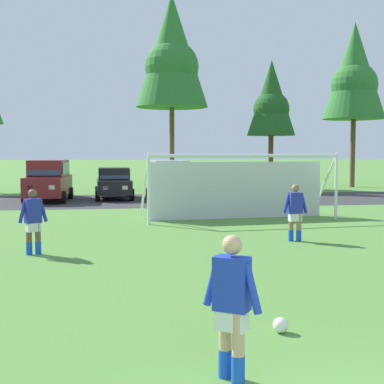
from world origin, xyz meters
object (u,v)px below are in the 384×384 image
at_px(player_midfield_center, 33,222).
at_px(parked_car_slot_left, 114,183).
at_px(soccer_ball, 281,325).
at_px(parked_car_slot_center_left, 169,180).
at_px(player_defender_far, 295,213).
at_px(soccer_goal, 240,185).
at_px(player_striker_near, 232,308).
at_px(parked_car_slot_far_left, 49,180).
at_px(parked_car_slot_center, 220,183).

distance_m(player_midfield_center, parked_car_slot_left, 16.43).
relative_size(player_midfield_center, parked_car_slot_left, 0.39).
bearing_deg(soccer_ball, parked_car_slot_center_left, 88.10).
height_order(player_defender_far, parked_car_slot_center_left, parked_car_slot_center_left).
relative_size(soccer_goal, player_striker_near, 4.61).
bearing_deg(player_defender_far, player_striker_near, -113.47).
xyz_separation_m(player_midfield_center, player_defender_far, (7.16, 1.00, 0.00)).
xyz_separation_m(player_striker_near, parked_car_slot_far_left, (-4.51, 23.47, 0.29)).
bearing_deg(parked_car_slot_center, player_defender_far, -93.13).
distance_m(parked_car_slot_left, parked_car_slot_center_left, 3.61).
distance_m(soccer_goal, parked_car_slot_far_left, 12.16).
distance_m(soccer_ball, parked_car_slot_far_left, 22.72).
relative_size(parked_car_slot_far_left, parked_car_slot_center_left, 1.01).
bearing_deg(soccer_ball, player_striker_near, -125.55).
xyz_separation_m(parked_car_slot_far_left, parked_car_slot_center, (9.25, 0.31, -0.24)).
distance_m(soccer_goal, player_striker_near, 14.86).
bearing_deg(soccer_goal, player_defender_far, -86.41).
relative_size(soccer_ball, parked_car_slot_left, 0.05).
relative_size(player_midfield_center, parked_car_slot_center, 0.38).
relative_size(soccer_ball, parked_car_slot_center_left, 0.05).
xyz_separation_m(parked_car_slot_center_left, parked_car_slot_center, (3.01, 1.64, -0.24)).
xyz_separation_m(player_striker_near, parked_car_slot_left, (-1.11, 24.35, 0.05)).
distance_m(parked_car_slot_far_left, parked_car_slot_left, 3.52).
bearing_deg(soccer_goal, soccer_ball, -101.16).
relative_size(parked_car_slot_left, parked_car_slot_center, 0.99).
height_order(player_striker_near, parked_car_slot_center, parked_car_slot_center).
height_order(player_midfield_center, parked_car_slot_left, parked_car_slot_left).
height_order(player_midfield_center, player_defender_far, same).
distance_m(player_striker_near, player_midfield_center, 8.68).
relative_size(player_striker_near, parked_car_slot_left, 0.39).
distance_m(player_defender_far, parked_car_slot_center, 14.73).
bearing_deg(soccer_ball, parked_car_slot_left, 95.38).
height_order(player_midfield_center, parked_car_slot_far_left, parked_car_slot_far_left).
bearing_deg(player_striker_near, player_defender_far, 66.53).
bearing_deg(soccer_ball, player_defender_far, 69.18).
relative_size(player_defender_far, parked_car_slot_left, 0.39).
distance_m(player_defender_far, parked_car_slot_center_left, 13.26).
distance_m(player_midfield_center, player_defender_far, 7.23).
bearing_deg(parked_car_slot_left, soccer_ball, -84.62).
bearing_deg(player_striker_near, soccer_goal, 75.98).
xyz_separation_m(soccer_ball, player_striker_near, (-1.04, -1.46, 0.71)).
bearing_deg(parked_car_slot_center, soccer_goal, -96.94).
bearing_deg(parked_car_slot_center, parked_car_slot_center_left, -151.38).
bearing_deg(parked_car_slot_center, player_midfield_center, -116.87).
bearing_deg(parked_car_slot_far_left, player_striker_near, -79.11).
distance_m(parked_car_slot_far_left, parked_car_slot_center_left, 6.38).
bearing_deg(soccer_ball, parked_car_slot_far_left, 104.17).
relative_size(soccer_ball, parked_car_slot_far_left, 0.05).
relative_size(soccer_ball, player_midfield_center, 0.13).
distance_m(soccer_ball, parked_car_slot_left, 23.00).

